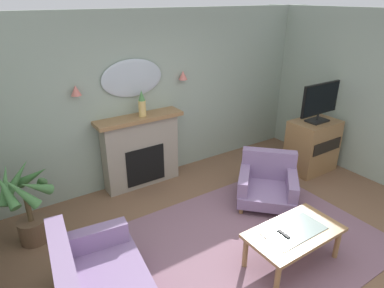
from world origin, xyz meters
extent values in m
cube|color=brown|center=(0.00, 0.00, -0.05)|extent=(6.58, 5.84, 0.10)
cube|color=#93A393|center=(0.00, 2.47, 1.33)|extent=(6.58, 0.10, 2.67)
cube|color=#7F5B6B|center=(0.00, 0.20, 0.01)|extent=(3.20, 2.40, 0.01)
cube|color=gray|center=(-0.43, 2.26, 0.55)|extent=(1.20, 0.28, 1.10)
cube|color=black|center=(-0.43, 2.16, 0.38)|extent=(0.64, 0.12, 0.60)
cube|color=olive|center=(-0.43, 2.24, 1.13)|extent=(1.36, 0.36, 0.06)
cylinder|color=tan|center=(-0.38, 2.22, 1.28)|extent=(0.11, 0.11, 0.24)
cone|color=#4C8447|center=(-0.38, 2.22, 1.48)|extent=(0.10, 0.10, 0.16)
ellipsoid|color=#B2BCC6|center=(-0.43, 2.39, 1.71)|extent=(0.96, 0.06, 0.56)
cone|color=#D17066|center=(-1.28, 2.34, 1.66)|extent=(0.14, 0.14, 0.14)
cone|color=#D17066|center=(0.42, 2.34, 1.66)|extent=(0.14, 0.14, 0.14)
cube|color=olive|center=(0.19, -0.32, 0.42)|extent=(1.10, 0.60, 0.04)
cube|color=#8C9E99|center=(0.19, -0.32, 0.44)|extent=(0.72, 0.36, 0.01)
cylinder|color=olive|center=(-0.30, -0.56, 0.20)|extent=(0.06, 0.06, 0.40)
cylinder|color=olive|center=(0.68, -0.56, 0.20)|extent=(0.06, 0.06, 0.40)
cylinder|color=olive|center=(-0.30, -0.08, 0.20)|extent=(0.06, 0.06, 0.40)
cylinder|color=olive|center=(0.68, -0.08, 0.20)|extent=(0.06, 0.06, 0.40)
cube|color=black|center=(0.04, -0.30, 0.45)|extent=(0.04, 0.16, 0.02)
cube|color=gray|center=(-1.70, 0.84, 0.40)|extent=(0.77, 0.25, 0.24)
cylinder|color=olive|center=(-1.36, 0.79, 0.05)|extent=(0.07, 0.07, 0.10)
cylinder|color=olive|center=(-2.04, 0.87, 0.05)|extent=(0.07, 0.07, 0.10)
cube|color=gray|center=(0.82, 0.71, 0.18)|extent=(1.13, 1.13, 0.16)
cube|color=gray|center=(1.07, 0.95, 0.48)|extent=(0.67, 0.68, 0.45)
cube|color=gray|center=(0.59, 0.95, 0.37)|extent=(0.61, 0.60, 0.22)
cube|color=gray|center=(1.06, 0.46, 0.37)|extent=(0.61, 0.60, 0.22)
cylinder|color=olive|center=(0.34, 0.71, 0.05)|extent=(0.06, 0.06, 0.10)
cylinder|color=olive|center=(0.82, 0.23, 0.05)|extent=(0.06, 0.06, 0.10)
cylinder|color=olive|center=(0.83, 1.19, 0.05)|extent=(0.06, 0.06, 0.10)
cylinder|color=olive|center=(1.31, 0.70, 0.05)|extent=(0.06, 0.06, 0.10)
cube|color=olive|center=(2.24, 1.07, 0.45)|extent=(0.80, 0.56, 0.90)
cube|color=black|center=(2.24, 0.79, 0.54)|extent=(0.68, 0.02, 0.20)
cube|color=black|center=(2.24, 1.05, 0.92)|extent=(0.36, 0.24, 0.03)
cylinder|color=black|center=(2.24, 1.05, 0.98)|extent=(0.04, 0.04, 0.10)
cube|color=black|center=(2.24, 1.05, 1.29)|extent=(0.84, 0.04, 0.52)
cube|color=black|center=(2.24, 1.03, 1.29)|extent=(0.80, 0.01, 0.48)
cylinder|color=brown|center=(-2.19, 1.72, 0.15)|extent=(0.34, 0.34, 0.30)
cylinder|color=brown|center=(-2.19, 1.72, 0.46)|extent=(0.06, 0.06, 0.32)
cone|color=#4C8447|center=(-2.00, 1.68, 0.81)|extent=(0.21, 0.48, 0.38)
cone|color=#4C8447|center=(-2.05, 1.85, 0.81)|extent=(0.43, 0.43, 0.36)
cone|color=#4C8447|center=(-2.22, 1.91, 0.81)|extent=(0.42, 0.20, 0.46)
cone|color=#4C8447|center=(-2.37, 1.80, 0.81)|extent=(0.28, 0.42, 0.46)
cone|color=#4C8447|center=(-2.38, 1.66, 0.81)|extent=(0.25, 0.47, 0.41)
cone|color=#4C8447|center=(-2.24, 1.53, 0.81)|extent=(0.40, 0.22, 0.47)
cone|color=#4C8447|center=(-2.08, 1.56, 0.81)|extent=(0.45, 0.38, 0.39)
camera|label=1|loc=(-2.43, -2.22, 2.83)|focal=31.61mm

